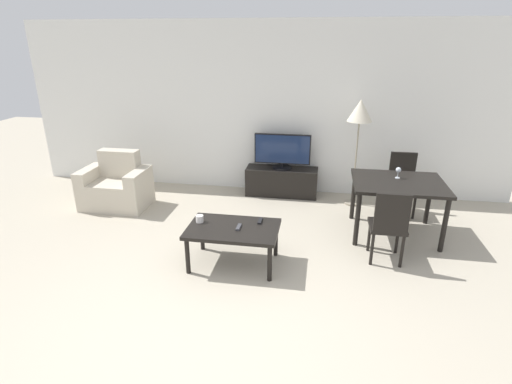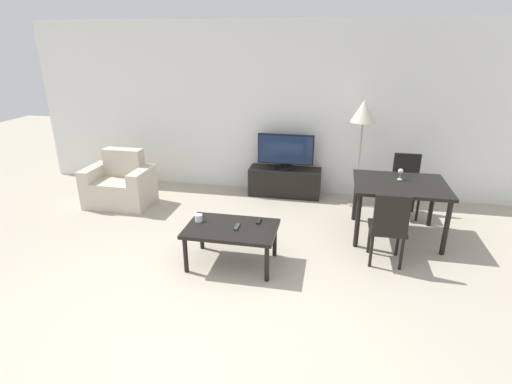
# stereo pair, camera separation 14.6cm
# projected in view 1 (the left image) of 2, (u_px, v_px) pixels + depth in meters

# --- Properties ---
(ground_plane) EXTENTS (18.00, 18.00, 0.00)m
(ground_plane) POSITION_uv_depth(u_px,v_px,m) (195.00, 336.00, 3.46)
(ground_plane) COLOR #B2A893
(wall_back) EXTENTS (7.89, 0.06, 2.70)m
(wall_back) POSITION_uv_depth(u_px,v_px,m) (262.00, 109.00, 6.41)
(wall_back) COLOR white
(wall_back) RESTS_ON ground_plane
(armchair) EXTENTS (0.96, 0.65, 0.83)m
(armchair) POSITION_uv_depth(u_px,v_px,m) (116.00, 187.00, 6.06)
(armchair) COLOR beige
(armchair) RESTS_ON ground_plane
(tv_stand) EXTENTS (1.15, 0.38, 0.45)m
(tv_stand) POSITION_uv_depth(u_px,v_px,m) (282.00, 182.00, 6.52)
(tv_stand) COLOR black
(tv_stand) RESTS_ON ground_plane
(tv) EXTENTS (0.89, 0.31, 0.56)m
(tv) POSITION_uv_depth(u_px,v_px,m) (282.00, 152.00, 6.33)
(tv) COLOR black
(tv) RESTS_ON tv_stand
(coffee_table) EXTENTS (1.01, 0.65, 0.46)m
(coffee_table) POSITION_uv_depth(u_px,v_px,m) (233.00, 232.00, 4.43)
(coffee_table) COLOR black
(coffee_table) RESTS_ON ground_plane
(dining_table) EXTENTS (1.13, 0.92, 0.73)m
(dining_table) POSITION_uv_depth(u_px,v_px,m) (398.00, 188.00, 5.06)
(dining_table) COLOR black
(dining_table) RESTS_ON ground_plane
(dining_chair_near) EXTENTS (0.40, 0.40, 0.88)m
(dining_chair_near) POSITION_uv_depth(u_px,v_px,m) (389.00, 224.00, 4.43)
(dining_chair_near) COLOR black
(dining_chair_near) RESTS_ON ground_plane
(dining_chair_far) EXTENTS (0.40, 0.40, 0.88)m
(dining_chair_far) POSITION_uv_depth(u_px,v_px,m) (402.00, 180.00, 5.79)
(dining_chair_far) COLOR black
(dining_chair_far) RESTS_ON ground_plane
(floor_lamp) EXTENTS (0.36, 0.36, 1.61)m
(floor_lamp) POSITION_uv_depth(u_px,v_px,m) (360.00, 115.00, 5.74)
(floor_lamp) COLOR gray
(floor_lamp) RESTS_ON ground_plane
(remote_primary) EXTENTS (0.04, 0.15, 0.02)m
(remote_primary) POSITION_uv_depth(u_px,v_px,m) (260.00, 221.00, 4.54)
(remote_primary) COLOR black
(remote_primary) RESTS_ON coffee_table
(remote_secondary) EXTENTS (0.04, 0.15, 0.02)m
(remote_secondary) POSITION_uv_depth(u_px,v_px,m) (239.00, 227.00, 4.39)
(remote_secondary) COLOR #38383D
(remote_secondary) RESTS_ON coffee_table
(cup_white_near) EXTENTS (0.09, 0.09, 0.08)m
(cup_white_near) POSITION_uv_depth(u_px,v_px,m) (200.00, 219.00, 4.52)
(cup_white_near) COLOR white
(cup_white_near) RESTS_ON coffee_table
(wine_glass_left) EXTENTS (0.07, 0.07, 0.15)m
(wine_glass_left) POSITION_uv_depth(u_px,v_px,m) (398.00, 171.00, 5.11)
(wine_glass_left) COLOR silver
(wine_glass_left) RESTS_ON dining_table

